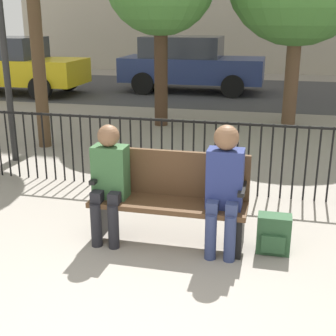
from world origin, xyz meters
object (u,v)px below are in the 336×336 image
Objects in this scene: park_bench at (170,195)px; seated_person_1 at (224,182)px; seated_person_0 at (109,177)px; parked_car_1 at (9,65)px; parked_car_2 at (189,63)px; backpack at (274,234)px.

park_bench is 1.24× the size of seated_person_1.
parked_car_1 is (-6.11, 8.34, 0.17)m from seated_person_0.
parked_car_2 is (-1.65, 9.77, 0.35)m from park_bench.
seated_person_1 is 0.30× the size of parked_car_1.
seated_person_1 is 3.27× the size of backpack.
parked_car_2 is (5.05, 1.55, 0.00)m from parked_car_1.
seated_person_0 is 1.14m from seated_person_1.
backpack is (1.63, 0.09, -0.49)m from seated_person_0.
parked_car_2 is (-1.06, 9.89, 0.17)m from seated_person_0.
backpack is (0.49, 0.09, -0.53)m from seated_person_1.
seated_person_1 reaches higher than park_bench.
parked_car_2 reaches higher than backpack.
backpack is 10.18m from parked_car_2.
parked_car_1 is at bearing 131.01° from seated_person_1.
parked_car_1 is at bearing 129.20° from park_bench.
parked_car_1 reaches higher than backpack.
parked_car_1 is 5.28m from parked_car_2.
parked_car_1 reaches higher than seated_person_0.
seated_person_0 is 0.29× the size of parked_car_2.
parked_car_1 is (-7.25, 8.34, 0.13)m from seated_person_1.
seated_person_1 is 10.13m from parked_car_2.
parked_car_1 reaches higher than seated_person_1.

